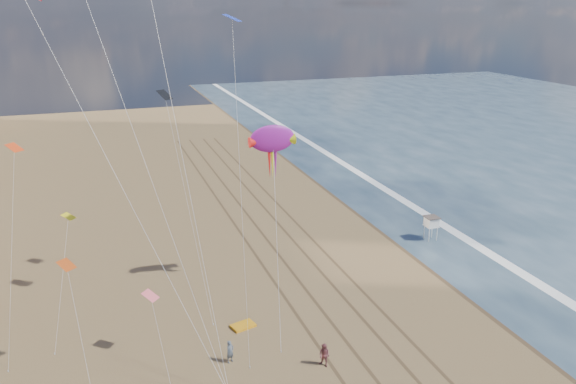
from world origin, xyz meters
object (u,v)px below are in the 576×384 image
at_px(grounded_kite, 243,326).
at_px(kite_flyer_b, 324,355).
at_px(kite_flyer_a, 230,352).
at_px(show_kite, 272,139).
at_px(lifeguard_stand, 431,222).

height_order(grounded_kite, kite_flyer_b, kite_flyer_b).
relative_size(grounded_kite, kite_flyer_a, 1.06).
distance_m(show_kite, kite_flyer_a, 18.76).
height_order(grounded_kite, kite_flyer_a, kite_flyer_a).
height_order(show_kite, kite_flyer_b, show_kite).
bearing_deg(grounded_kite, kite_flyer_a, -131.05).
bearing_deg(kite_flyer_b, grounded_kite, 175.66).
height_order(lifeguard_stand, show_kite, show_kite).
xyz_separation_m(lifeguard_stand, show_kite, (-20.53, -4.44, 12.33)).
xyz_separation_m(kite_flyer_a, kite_flyer_b, (6.59, -2.80, 0.02)).
distance_m(grounded_kite, show_kite, 16.49).
bearing_deg(kite_flyer_b, lifeguard_stand, 95.20).
xyz_separation_m(lifeguard_stand, grounded_kite, (-25.31, -10.90, -2.07)).
bearing_deg(kite_flyer_a, kite_flyer_b, -53.13).
bearing_deg(lifeguard_stand, kite_flyer_b, -139.02).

